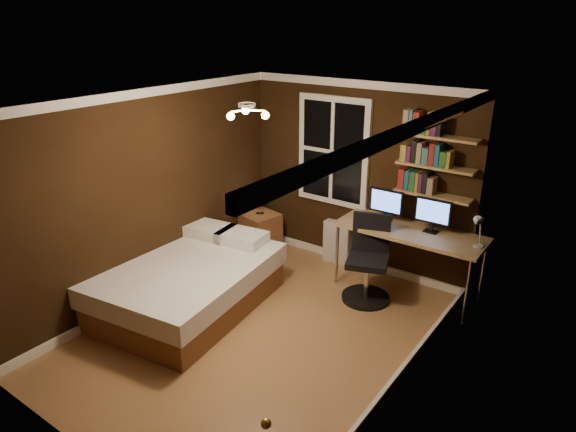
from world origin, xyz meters
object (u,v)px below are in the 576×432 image
Objects in this scene: desk at (410,235)px; monitor_left at (386,205)px; radiator at (338,242)px; desk_lamp at (479,231)px; office_chair at (368,268)px; bed at (190,283)px; bedside_lamp at (260,200)px; nightstand at (260,233)px; monitor_right at (433,216)px.

desk is 0.47m from monitor_left.
radiator is 1.34× the size of desk_lamp.
desk_lamp is 0.42× the size of office_chair.
bedside_lamp is (-0.27, 1.68, 0.50)m from bed.
desk_lamp is at bearing 0.49° from bedside_lamp.
monitor_left is (1.57, 1.88, 0.74)m from bed.
bed is 2.16× the size of office_chair.
bed is 2.68m from desk.
office_chair is at bearing -85.15° from monitor_left.
desk_lamp is (1.18, -0.18, 0.01)m from monitor_left.
desk is at bearing -12.18° from radiator.
bed is at bearing -129.85° from monitor_left.
office_chair is at bearing -129.79° from desk.
monitor_left is (0.75, -0.15, 0.75)m from radiator.
bedside_lamp is 0.41× the size of office_chair.
monitor_left is at bearing 18.69° from nightstand.
office_chair is (0.79, -0.64, 0.11)m from radiator.
nightstand is 2.27m from desk.
bedside_lamp is 0.25× the size of desk.
monitor_left is (1.84, 0.20, 0.25)m from bedside_lamp.
monitor_right reaches higher than bedside_lamp.
radiator is (1.08, 0.36, 0.00)m from nightstand.
desk is (2.21, 0.11, -0.02)m from bedside_lamp.
bed is 5.28× the size of monitor_left.
bed is 2.19m from radiator.
office_chair is (-0.55, -0.49, -0.64)m from monitor_right.
monitor_left is 0.98× the size of desk_lamp.
radiator is 1.37× the size of monitor_right.
desk_lamp reaches higher than bed.
desk reaches higher than nightstand.
office_chair is at bearing -39.03° from radiator.
monitor_right is 0.41× the size of office_chair.
desk is 0.36m from monitor_right.
desk_lamp is at bearing -3.83° from office_chair.
radiator is at bearing 30.61° from nightstand.
monitor_right is 0.61m from desk_lamp.
nightstand is 3.11m from desk_lamp.
desk is 0.85m from desk_lamp.
office_chair reaches higher than radiator.
office_chair is at bearing 33.40° from bed.
desk_lamp reaches higher than office_chair.
monitor_right is at bearing 33.57° from bed.
desk_lamp is (0.80, -0.09, 0.28)m from desk.
office_chair is (0.04, -0.49, -0.64)m from monitor_left.
monitor_right is 0.98× the size of desk_lamp.
monitor_right is (0.59, 0.00, 0.00)m from monitor_left.
desk is at bearing 30.95° from office_chair.
desk is 1.69× the size of office_chair.
desk_lamp is 1.35m from office_chair.
monitor_left is at bearing 6.25° from bedside_lamp.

